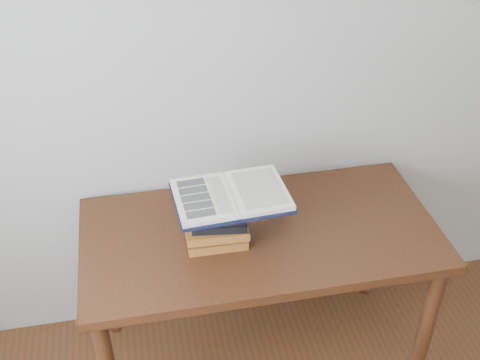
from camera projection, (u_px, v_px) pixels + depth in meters
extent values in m
cube|color=#ACAAA2|center=(259.00, 50.00, 2.27)|extent=(3.50, 0.04, 2.60)
cube|color=#412610|center=(260.00, 234.00, 2.30)|extent=(1.36, 0.68, 0.04)
cylinder|color=#412610|center=(426.00, 329.00, 2.39)|extent=(0.06, 0.06, 0.69)
cylinder|color=#412610|center=(107.00, 275.00, 2.64)|extent=(0.06, 0.06, 0.69)
cylinder|color=#412610|center=(373.00, 238.00, 2.84)|extent=(0.06, 0.06, 0.69)
cube|color=#9C4E23|center=(216.00, 236.00, 2.24)|extent=(0.22, 0.17, 0.04)
cube|color=#182A48|center=(219.00, 229.00, 2.22)|extent=(0.22, 0.14, 0.03)
cube|color=#9C4E23|center=(216.00, 225.00, 2.19)|extent=(0.23, 0.19, 0.03)
cube|color=black|center=(219.00, 217.00, 2.17)|extent=(0.21, 0.19, 0.03)
cube|color=black|center=(216.00, 210.00, 2.16)|extent=(0.22, 0.19, 0.03)
cube|color=#182A48|center=(214.00, 201.00, 2.16)|extent=(0.24, 0.18, 0.03)
cube|color=black|center=(231.00, 198.00, 2.13)|extent=(0.42, 0.30, 0.01)
cube|color=beige|center=(203.00, 199.00, 2.10)|extent=(0.21, 0.28, 0.02)
cube|color=beige|center=(258.00, 190.00, 2.15)|extent=(0.21, 0.28, 0.02)
cylinder|color=beige|center=(231.00, 195.00, 2.13)|extent=(0.03, 0.27, 0.01)
cube|color=black|center=(191.00, 183.00, 2.17)|extent=(0.10, 0.04, 0.00)
cube|color=black|center=(193.00, 190.00, 2.13)|extent=(0.10, 0.04, 0.00)
cube|color=black|center=(196.00, 198.00, 2.09)|extent=(0.10, 0.04, 0.00)
cube|color=black|center=(198.00, 205.00, 2.06)|extent=(0.10, 0.04, 0.00)
cube|color=black|center=(201.00, 213.00, 2.02)|extent=(0.10, 0.04, 0.00)
cube|color=beige|center=(219.00, 194.00, 2.11)|extent=(0.06, 0.22, 0.00)
cube|color=beige|center=(259.00, 188.00, 2.14)|extent=(0.17, 0.23, 0.00)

